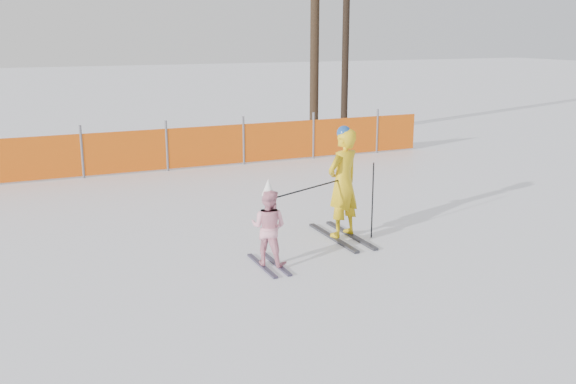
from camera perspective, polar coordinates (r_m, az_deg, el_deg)
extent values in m
plane|color=white|center=(9.50, 1.23, -6.54)|extent=(120.00, 120.00, 0.00)
cube|color=black|center=(10.69, 4.01, -4.07)|extent=(0.09, 1.63, 0.04)
cube|color=black|center=(10.85, 5.60, -3.83)|extent=(0.09, 1.63, 0.04)
imported|color=yellow|center=(10.52, 4.91, 0.81)|extent=(0.77, 0.64, 1.79)
sphere|color=navy|center=(10.37, 5.01, 5.25)|extent=(0.24, 0.24, 0.24)
cube|color=black|center=(9.45, -2.33, -6.56)|extent=(0.09, 1.06, 0.03)
cube|color=black|center=(9.52, -1.10, -6.38)|extent=(0.09, 1.06, 0.03)
imported|color=#F6A1B6|center=(9.30, -1.74, -3.14)|extent=(0.69, 0.68, 1.12)
cone|color=white|center=(9.14, -1.77, 0.45)|extent=(0.19, 0.19, 0.24)
cylinder|color=black|center=(10.65, 7.52, -0.76)|extent=(0.02, 0.02, 1.28)
cylinder|color=black|center=(9.83, 1.80, 0.30)|extent=(1.40, 0.65, 0.02)
cylinder|color=#595960|center=(15.70, -17.85, 3.41)|extent=(0.06, 0.06, 1.25)
cylinder|color=#595960|center=(16.02, -10.72, 4.05)|extent=(0.06, 0.06, 1.25)
cylinder|color=#595960|center=(16.58, -3.97, 4.59)|extent=(0.06, 0.06, 1.25)
cylinder|color=#595960|center=(17.35, 2.27, 5.03)|extent=(0.06, 0.06, 1.25)
cylinder|color=#595960|center=(18.31, 7.92, 5.39)|extent=(0.06, 0.06, 1.25)
cube|color=#D8530B|center=(15.79, -15.61, 3.35)|extent=(17.23, 0.03, 1.00)
cylinder|color=black|center=(20.77, 2.39, 13.97)|extent=(0.28, 0.28, 6.64)
cylinder|color=black|center=(21.34, 5.15, 13.48)|extent=(0.22, 0.22, 6.30)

